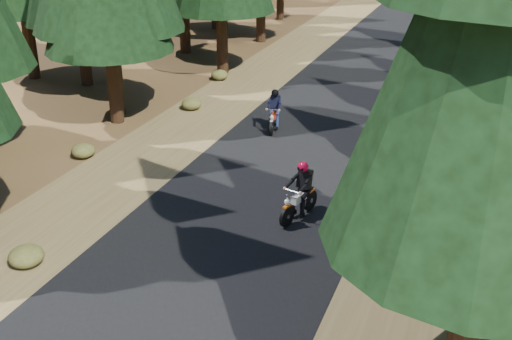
% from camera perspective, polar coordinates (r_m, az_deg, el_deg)
% --- Properties ---
extents(ground, '(120.00, 120.00, 0.00)m').
position_cam_1_polar(ground, '(16.20, -1.89, -5.57)').
color(ground, '#422A17').
rests_on(ground, ground).
extents(road, '(6.00, 100.00, 0.01)m').
position_cam_1_polar(road, '(20.43, 3.48, 0.90)').
color(road, black).
rests_on(road, ground).
extents(shoulder_l, '(3.20, 100.00, 0.01)m').
position_cam_1_polar(shoulder_l, '(22.12, -7.97, 2.53)').
color(shoulder_l, brown).
rests_on(shoulder_l, ground).
extents(shoulder_r, '(3.20, 100.00, 0.01)m').
position_cam_1_polar(shoulder_r, '(19.70, 16.34, -0.99)').
color(shoulder_r, brown).
rests_on(shoulder_r, ground).
extents(understory_shrubs, '(13.92, 27.37, 0.64)m').
position_cam_1_polar(understory_shrubs, '(22.55, 10.89, 3.42)').
color(understory_shrubs, '#474C1E').
rests_on(understory_shrubs, ground).
extents(rider_lead, '(0.95, 1.81, 1.54)m').
position_cam_1_polar(rider_lead, '(16.66, 3.85, -2.71)').
color(rider_lead, beige).
rests_on(rider_lead, road).
extents(rider_follow, '(0.77, 1.69, 1.46)m').
position_cam_1_polar(rider_follow, '(22.80, 1.62, 4.72)').
color(rider_follow, '#A5240B').
rests_on(rider_follow, road).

